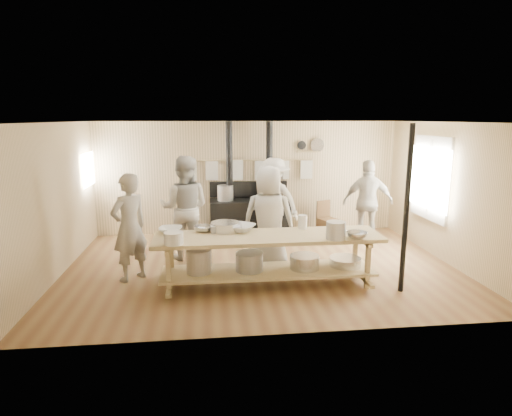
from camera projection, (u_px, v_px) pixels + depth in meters
The scene contains 24 objects.
ground at pixel (261, 267), 7.83m from camera, with size 7.00×7.00×0.00m, color brown.
room_shell at pixel (261, 179), 7.49m from camera, with size 7.00×7.00×7.00m.
window_right at pixel (431, 178), 8.48m from camera, with size 0.09×1.50×1.65m.
left_opening at pixel (88, 169), 9.06m from camera, with size 0.00×0.90×0.90m.
stove at pixel (249, 214), 9.78m from camera, with size 1.90×0.75×2.60m.
towel_rail at pixel (248, 167), 9.84m from camera, with size 3.00×0.04×0.47m.
back_wall_shelf at pixel (311, 147), 9.94m from camera, with size 0.63×0.14×0.32m.
prep_table at pixel (267, 255), 6.84m from camera, with size 3.60×0.90×0.85m.
support_post at pixel (406, 210), 6.47m from camera, with size 0.08×0.08×2.60m, color black.
cook_far_left at pixel (129, 227), 7.04m from camera, with size 0.66×0.43×1.80m, color #9E978C.
cook_left at pixel (185, 208), 8.12m from camera, with size 0.97×0.75×1.99m, color #9E978C.
cook_center at pixel (269, 219), 7.49m from camera, with size 0.92×0.60×1.87m, color #9E978C.
cook_right at pixel (368, 202), 9.15m from camera, with size 1.06×0.44×1.81m, color #9E978C.
cook_by_window at pixel (274, 201), 9.11m from camera, with size 1.20×0.69×1.85m, color #9E978C.
chair at pixel (327, 225), 9.88m from camera, with size 0.49×0.49×0.80m.
bowl_white_a at pixel (171, 230), 6.92m from camera, with size 0.37×0.37×0.09m, color white.
bowl_steel_a at pixel (203, 229), 6.97m from camera, with size 0.31×0.31×0.10m, color silver.
bowl_white_b at pixel (241, 228), 7.01m from camera, with size 0.46×0.46×0.11m, color white.
bowl_steel_b at pixel (357, 235), 6.59m from camera, with size 0.33×0.33×0.10m, color silver.
roasting_pan at pixel (226, 228), 7.01m from camera, with size 0.50×0.34×0.11m, color #B2B2B7.
mixing_bowl_large at pixel (225, 227), 7.01m from camera, with size 0.47×0.47×0.15m, color silver.
bucket_galv at pixel (336, 230), 6.53m from camera, with size 0.30×0.30×0.27m, color gray.
deep_bowl_enamel at pixel (174, 238), 6.28m from camera, with size 0.29×0.29×0.18m, color white.
pitcher at pixel (303, 222), 7.14m from camera, with size 0.15×0.15×0.23m, color white.
Camera 1 is at (-0.92, -7.38, 2.67)m, focal length 30.00 mm.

